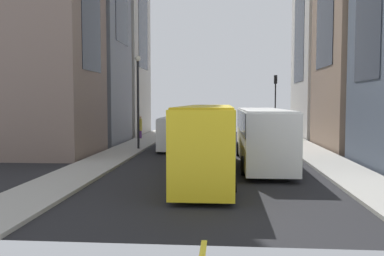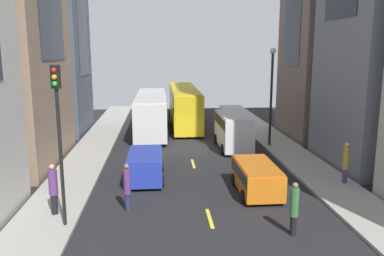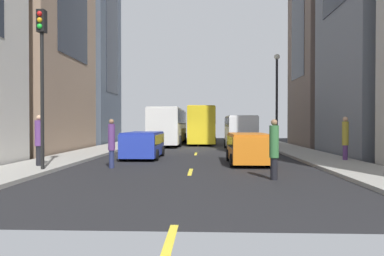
{
  "view_description": "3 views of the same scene",
  "coord_description": "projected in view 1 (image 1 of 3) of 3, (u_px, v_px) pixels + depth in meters",
  "views": [
    {
      "loc": [
        -0.51,
        30.88,
        3.81
      ],
      "look_at": [
        1.9,
        -0.01,
        1.78
      ],
      "focal_mm": 37.96,
      "sensor_mm": 36.0,
      "label": 1
    },
    {
      "loc": [
        -2.09,
        -28.43,
        7.13
      ],
      "look_at": [
        0.34,
        0.74,
        1.37
      ],
      "focal_mm": 36.86,
      "sensor_mm": 36.0,
      "label": 2
    },
    {
      "loc": [
        0.6,
        -26.72,
        2.01
      ],
      "look_at": [
        -0.44,
        0.92,
        1.64
      ],
      "focal_mm": 32.12,
      "sensor_mm": 36.0,
      "label": 3
    }
  ],
  "objects": [
    {
      "name": "ground_plane",
      "position": [
        217.0,
        151.0,
        31.01
      ],
      "size": [
        40.79,
        40.79,
        0.0
      ],
      "primitive_type": "plane",
      "color": "black"
    },
    {
      "name": "sidewalk_west",
      "position": [
        310.0,
        151.0,
        30.46
      ],
      "size": [
        2.79,
        44.0,
        0.15
      ],
      "primitive_type": "cube",
      "color": "#9E9B93",
      "rests_on": "ground"
    },
    {
      "name": "sidewalk_east",
      "position": [
        127.0,
        150.0,
        31.55
      ],
      "size": [
        2.79,
        44.0,
        0.15
      ],
      "primitive_type": "cube",
      "color": "#9E9B93",
      "rests_on": "ground"
    },
    {
      "name": "lane_stripe_0",
      "position": [
        220.0,
        131.0,
        51.9
      ],
      "size": [
        0.16,
        2.0,
        0.01
      ],
      "primitive_type": "cube",
      "color": "yellow",
      "rests_on": "ground"
    },
    {
      "name": "lane_stripe_1",
      "position": [
        219.0,
        137.0,
        43.54
      ],
      "size": [
        0.16,
        2.0,
        0.01
      ],
      "primitive_type": "cube",
      "color": "yellow",
      "rests_on": "ground"
    },
    {
      "name": "lane_stripe_2",
      "position": [
        218.0,
        145.0,
        35.19
      ],
      "size": [
        0.16,
        2.0,
        0.01
      ],
      "primitive_type": "cube",
      "color": "yellow",
      "rests_on": "ground"
    },
    {
      "name": "lane_stripe_3",
      "position": [
        216.0,
        159.0,
        26.83
      ],
      "size": [
        0.16,
        2.0,
        0.01
      ],
      "primitive_type": "cube",
      "color": "yellow",
      "rests_on": "ground"
    },
    {
      "name": "lane_stripe_4",
      "position": [
        212.0,
        185.0,
        18.47
      ],
      "size": [
        0.16,
        2.0,
        0.01
      ],
      "primitive_type": "cube",
      "color": "yellow",
      "rests_on": "ground"
    },
    {
      "name": "lane_stripe_5",
      "position": [
        202.0,
        254.0,
        10.12
      ],
      "size": [
        0.16,
        2.0,
        0.01
      ],
      "primitive_type": "cube",
      "color": "yellow",
      "rests_on": "ground"
    },
    {
      "name": "building_west_0",
      "position": [
        331.0,
        14.0,
        43.26
      ],
      "size": [
        6.67,
        10.05,
        26.29
      ],
      "color": "beige",
      "rests_on": "ground"
    },
    {
      "name": "city_bus_white",
      "position": [
        262.0,
        131.0,
        24.48
      ],
      "size": [
        2.8,
        12.15,
        3.35
      ],
      "color": "silver",
      "rests_on": "ground"
    },
    {
      "name": "streetcar_yellow",
      "position": [
        208.0,
        134.0,
        21.19
      ],
      "size": [
        2.7,
        13.98,
        3.59
      ],
      "color": "yellow",
      "rests_on": "ground"
    },
    {
      "name": "delivery_van_white",
      "position": [
        174.0,
        131.0,
        31.51
      ],
      "size": [
        2.25,
        5.3,
        2.58
      ],
      "color": "white",
      "rests_on": "ground"
    },
    {
      "name": "car_blue_0",
      "position": [
        250.0,
        133.0,
        37.72
      ],
      "size": [
        2.08,
        4.24,
        1.51
      ],
      "color": "#2338AD",
      "rests_on": "ground"
    },
    {
      "name": "car_orange_1",
      "position": [
        191.0,
        131.0,
        40.76
      ],
      "size": [
        2.04,
        4.04,
        1.51
      ],
      "color": "orange",
      "rests_on": "ground"
    },
    {
      "name": "pedestrian_crossing_near",
      "position": [
        253.0,
        127.0,
        42.08
      ],
      "size": [
        0.31,
        0.31,
        2.21
      ],
      "rotation": [
        0.0,
        0.0,
        6.04
      ],
      "color": "navy",
      "rests_on": "ground"
    },
    {
      "name": "pedestrian_walking_far",
      "position": [
        283.0,
        125.0,
        42.23
      ],
      "size": [
        0.38,
        0.38,
        2.23
      ],
      "rotation": [
        0.0,
        0.0,
        4.94
      ],
      "color": "black",
      "rests_on": "ground"
    },
    {
      "name": "pedestrian_waiting_curb",
      "position": [
        140.0,
        126.0,
        40.44
      ],
      "size": [
        0.32,
        0.32,
        2.21
      ],
      "rotation": [
        0.0,
        0.0,
        1.25
      ],
      "color": "#593372",
      "rests_on": "ground"
    },
    {
      "name": "pedestrian_crossing_mid",
      "position": [
        192.0,
        125.0,
        45.5
      ],
      "size": [
        0.33,
        0.33,
        2.16
      ],
      "rotation": [
        0.0,
        0.0,
        0.19
      ],
      "color": "black",
      "rests_on": "ground"
    },
    {
      "name": "traffic_light_near_corner",
      "position": [
        275.0,
        94.0,
        43.21
      ],
      "size": [
        0.32,
        0.44,
        6.45
      ],
      "color": "black",
      "rests_on": "ground"
    },
    {
      "name": "streetlamp_near",
      "position": [
        138.0,
        92.0,
        31.36
      ],
      "size": [
        0.44,
        0.44,
        7.19
      ],
      "color": "black",
      "rests_on": "ground"
    }
  ]
}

